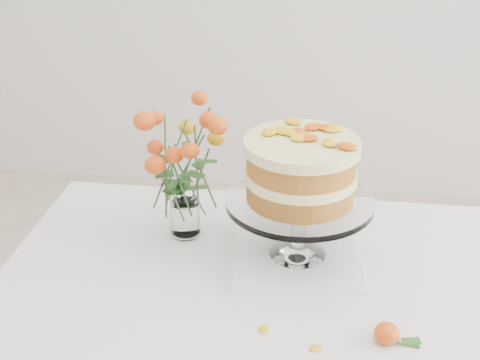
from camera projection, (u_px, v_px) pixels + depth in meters
The scene contains 7 objects.
table at pixel (326, 336), 1.38m from camera, with size 1.43×0.93×0.76m.
napkin at pixel (297, 255), 1.49m from camera, with size 0.28×0.28×0.01m, color white.
cake_stand at pixel (301, 176), 1.41m from camera, with size 0.32×0.32×0.29m.
rose_vase at pixel (183, 157), 1.49m from camera, with size 0.23×0.23×0.35m.
loose_rose_far at pixel (387, 334), 1.23m from camera, with size 0.09×0.05×0.04m.
stray_petal_a at pixel (264, 329), 1.27m from camera, with size 0.03×0.02×0.00m, color #F5B40F.
stray_petal_b at pixel (316, 348), 1.22m from camera, with size 0.03×0.02×0.00m, color #F5B40F.
Camera 1 is at (-0.03, -1.11, 1.58)m, focal length 50.00 mm.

